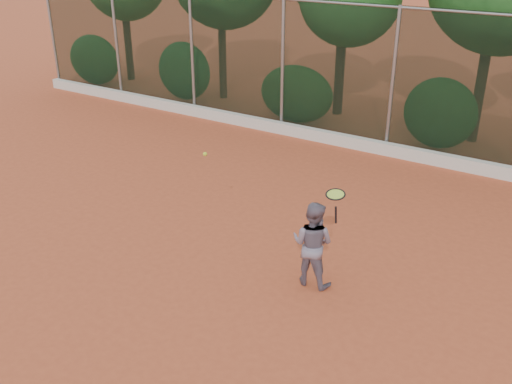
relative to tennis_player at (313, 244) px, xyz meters
The scene contains 6 objects.
ground 1.57m from the tennis_player, 140.80° to the right, with size 80.00×80.00×0.00m, color #B44C2A.
concrete_curb 6.05m from the tennis_player, 100.45° to the left, with size 24.00×0.20×0.30m, color beige.
tennis_player is the anchor object (origin of this frame).
chainlink_fence 6.31m from the tennis_player, 100.15° to the left, with size 24.09×0.09×3.50m.
tennis_racket 1.04m from the tennis_player, 20.39° to the right, with size 0.32×0.31×0.53m.
tennis_ball_in_flight 2.28m from the tennis_player, behind, with size 0.07×0.07×0.07m.
Camera 1 is at (4.42, -5.93, 5.08)m, focal length 40.00 mm.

